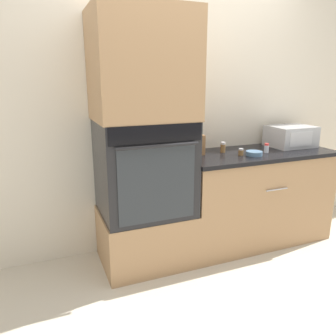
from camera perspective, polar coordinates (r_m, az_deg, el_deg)
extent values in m
plane|color=beige|center=(2.84, 5.65, -17.03)|extent=(12.00, 12.00, 0.00)
cube|color=beige|center=(2.99, 0.64, 10.13)|extent=(8.00, 0.05, 2.50)
cube|color=#A87F56|center=(2.85, -3.88, -11.75)|extent=(0.74, 0.60, 0.45)
cube|color=black|center=(2.63, -4.11, 0.09)|extent=(0.72, 0.59, 0.76)
cube|color=black|center=(2.29, -1.94, 5.94)|extent=(0.69, 0.01, 0.13)
cube|color=orange|center=(2.28, -1.91, 5.92)|extent=(0.09, 0.00, 0.03)
cube|color=#282D33|center=(2.38, -1.87, -2.92)|extent=(0.59, 0.01, 0.57)
cylinder|color=black|center=(2.27, -1.66, 3.84)|extent=(0.61, 0.02, 0.02)
cube|color=#A87F56|center=(2.54, -4.46, 17.29)|extent=(0.74, 0.60, 0.80)
cube|color=#A87F56|center=(3.24, 14.64, -5.08)|extent=(1.42, 0.60, 0.84)
cube|color=black|center=(3.12, 15.17, 2.48)|extent=(1.44, 0.63, 0.03)
cylinder|color=#B7B7BC|center=(2.95, 18.45, -3.58)|extent=(0.22, 0.01, 0.01)
cube|color=#B2B5BA|center=(3.45, 20.57, 5.21)|extent=(0.42, 0.33, 0.20)
cube|color=silver|center=(3.31, 22.18, 4.68)|extent=(0.26, 0.01, 0.14)
cube|color=olive|center=(2.90, 4.91, 4.13)|extent=(0.11, 0.15, 0.17)
cylinder|color=black|center=(2.87, 4.48, 6.25)|extent=(0.02, 0.02, 0.04)
cylinder|color=black|center=(2.88, 4.96, 6.28)|extent=(0.02, 0.02, 0.04)
cylinder|color=black|center=(2.89, 5.43, 6.30)|extent=(0.02, 0.02, 0.04)
cylinder|color=#517599|center=(2.94, 14.78, 2.48)|extent=(0.14, 0.14, 0.04)
cylinder|color=brown|center=(2.92, 12.56, 2.63)|extent=(0.04, 0.04, 0.05)
cylinder|color=#B7B7BC|center=(2.91, 12.59, 3.21)|extent=(0.04, 0.04, 0.01)
cylinder|color=brown|center=(3.00, 9.54, 3.39)|extent=(0.05, 0.05, 0.07)
cylinder|color=#B7B7BC|center=(3.00, 9.58, 4.28)|extent=(0.04, 0.04, 0.02)
cylinder|color=silver|center=(3.08, 16.76, 3.19)|extent=(0.04, 0.04, 0.07)
cylinder|color=red|center=(3.08, 16.82, 3.95)|extent=(0.04, 0.04, 0.02)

